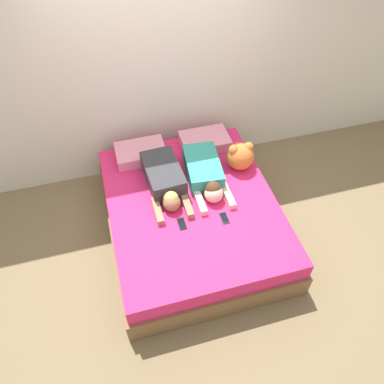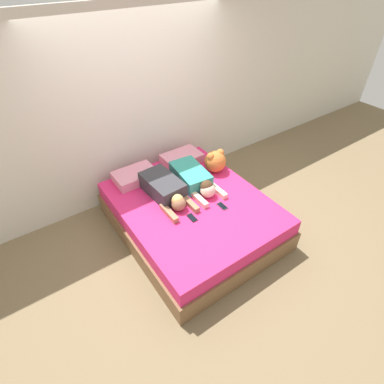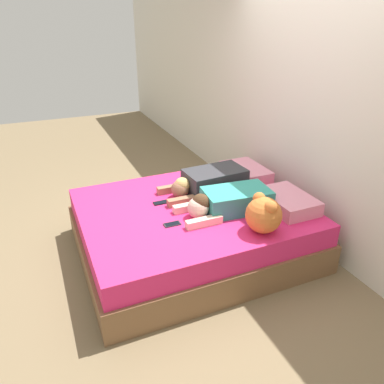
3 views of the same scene
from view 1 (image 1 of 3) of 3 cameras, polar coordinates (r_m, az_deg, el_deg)
ground_plane at (r=4.31m, az=0.00°, el=-5.78°), size 12.00×12.00×0.00m
wall_back at (r=4.33m, az=-4.57°, el=17.64°), size 12.00×0.06×2.60m
bed at (r=4.12m, az=0.00°, el=-3.76°), size 1.79×2.15×0.50m
pillow_head_left at (r=4.40m, az=-7.83°, el=5.96°), size 0.57×0.38×0.13m
pillow_head_right at (r=4.52m, az=1.96°, el=7.78°), size 0.57×0.38×0.13m
person_left at (r=3.99m, az=-4.17°, el=1.84°), size 0.39×0.89×0.23m
person_right at (r=4.06m, az=2.07°, el=2.75°), size 0.42×0.90×0.23m
cell_phone_left at (r=3.73m, az=-1.57°, el=-4.84°), size 0.07×0.15×0.01m
cell_phone_right at (r=3.79m, az=4.95°, el=-3.96°), size 0.07×0.15×0.01m
plush_toy at (r=4.21m, az=7.35°, el=5.52°), size 0.31×0.31×0.33m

